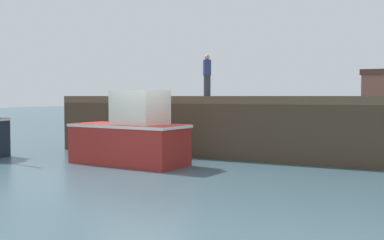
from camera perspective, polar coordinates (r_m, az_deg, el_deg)
ground at (r=13.20m, az=-6.20°, el=-6.19°), size 120.00×160.00×0.10m
pier at (r=17.58m, az=10.14°, el=1.74°), size 14.80×7.34×2.03m
fishing_boat_near_right at (r=14.15m, az=-7.32°, el=-1.93°), size 3.64×1.79×2.20m
dockworker at (r=19.99m, az=1.82°, el=5.38°), size 0.34×0.34×1.73m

